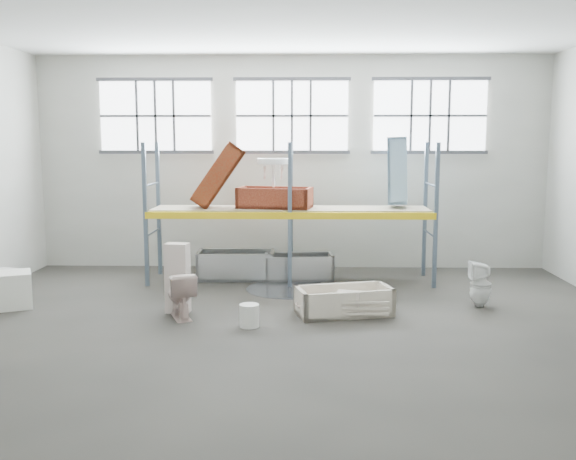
{
  "coord_description": "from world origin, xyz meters",
  "views": [
    {
      "loc": [
        0.31,
        -10.14,
        3.06
      ],
      "look_at": [
        0.0,
        1.5,
        1.4
      ],
      "focal_mm": 39.75,
      "sensor_mm": 36.0,
      "label": 1
    }
  ],
  "objects_px": {
    "toilet_beige": "(180,295)",
    "carton_near": "(9,290)",
    "rust_tub_flat": "(275,198)",
    "steel_tub_right": "(299,267)",
    "bucket": "(249,316)",
    "toilet_white": "(480,284)",
    "blue_tub_upright": "(398,170)",
    "cistern_tall": "(178,278)",
    "steel_tub_left": "(236,265)",
    "bathtub_beige": "(344,301)"
  },
  "relations": [
    {
      "from": "toilet_beige",
      "to": "carton_near",
      "type": "distance_m",
      "value": 3.32
    },
    {
      "from": "rust_tub_flat",
      "to": "carton_near",
      "type": "xyz_separation_m",
      "value": [
        -4.76,
        -2.37,
        -1.49
      ]
    },
    {
      "from": "steel_tub_right",
      "to": "bucket",
      "type": "bearing_deg",
      "value": -102.1
    },
    {
      "from": "steel_tub_right",
      "to": "bucket",
      "type": "distance_m",
      "value": 3.74
    },
    {
      "from": "toilet_white",
      "to": "bucket",
      "type": "xyz_separation_m",
      "value": [
        -4.14,
        -1.37,
        -0.23
      ]
    },
    {
      "from": "toilet_beige",
      "to": "toilet_white",
      "type": "height_order",
      "value": "toilet_white"
    },
    {
      "from": "blue_tub_upright",
      "to": "carton_near",
      "type": "height_order",
      "value": "blue_tub_upright"
    },
    {
      "from": "cistern_tall",
      "to": "toilet_white",
      "type": "bearing_deg",
      "value": 14.63
    },
    {
      "from": "steel_tub_right",
      "to": "toilet_white",
      "type": "bearing_deg",
      "value": -34.22
    },
    {
      "from": "bucket",
      "to": "carton_near",
      "type": "distance_m",
      "value": 4.63
    },
    {
      "from": "carton_near",
      "to": "bucket",
      "type": "bearing_deg",
      "value": -13.61
    },
    {
      "from": "steel_tub_left",
      "to": "blue_tub_upright",
      "type": "relative_size",
      "value": 1.18
    },
    {
      "from": "toilet_white",
      "to": "toilet_beige",
      "type": "bearing_deg",
      "value": -80.55
    },
    {
      "from": "rust_tub_flat",
      "to": "blue_tub_upright",
      "type": "relative_size",
      "value": 1.09
    },
    {
      "from": "rust_tub_flat",
      "to": "carton_near",
      "type": "distance_m",
      "value": 5.52
    },
    {
      "from": "toilet_white",
      "to": "steel_tub_left",
      "type": "bearing_deg",
      "value": -115.27
    },
    {
      "from": "cistern_tall",
      "to": "bucket",
      "type": "relative_size",
      "value": 3.31
    },
    {
      "from": "cistern_tall",
      "to": "steel_tub_left",
      "type": "relative_size",
      "value": 0.74
    },
    {
      "from": "toilet_white",
      "to": "blue_tub_upright",
      "type": "relative_size",
      "value": 0.59
    },
    {
      "from": "bathtub_beige",
      "to": "toilet_beige",
      "type": "relative_size",
      "value": 2.02
    },
    {
      "from": "carton_near",
      "to": "blue_tub_upright",
      "type": "bearing_deg",
      "value": 19.27
    },
    {
      "from": "cistern_tall",
      "to": "bucket",
      "type": "xyz_separation_m",
      "value": [
        1.34,
        -0.85,
        -0.43
      ]
    },
    {
      "from": "rust_tub_flat",
      "to": "bucket",
      "type": "bearing_deg",
      "value": -94.29
    },
    {
      "from": "toilet_beige",
      "to": "toilet_white",
      "type": "bearing_deg",
      "value": 166.84
    },
    {
      "from": "blue_tub_upright",
      "to": "toilet_beige",
      "type": "bearing_deg",
      "value": -142.48
    },
    {
      "from": "blue_tub_upright",
      "to": "bathtub_beige",
      "type": "bearing_deg",
      "value": -114.23
    },
    {
      "from": "steel_tub_left",
      "to": "carton_near",
      "type": "distance_m",
      "value": 4.64
    },
    {
      "from": "cistern_tall",
      "to": "toilet_white",
      "type": "distance_m",
      "value": 5.51
    },
    {
      "from": "bucket",
      "to": "toilet_beige",
      "type": "bearing_deg",
      "value": 157.98
    },
    {
      "from": "bathtub_beige",
      "to": "cistern_tall",
      "type": "relative_size",
      "value": 1.32
    },
    {
      "from": "bathtub_beige",
      "to": "cistern_tall",
      "type": "xyz_separation_m",
      "value": [
        -2.95,
        0.05,
        0.38
      ]
    },
    {
      "from": "bucket",
      "to": "steel_tub_right",
      "type": "bearing_deg",
      "value": 77.9
    },
    {
      "from": "bathtub_beige",
      "to": "steel_tub_right",
      "type": "bearing_deg",
      "value": 91.35
    },
    {
      "from": "bathtub_beige",
      "to": "blue_tub_upright",
      "type": "relative_size",
      "value": 1.15
    },
    {
      "from": "rust_tub_flat",
      "to": "blue_tub_upright",
      "type": "distance_m",
      "value": 2.71
    },
    {
      "from": "cistern_tall",
      "to": "rust_tub_flat",
      "type": "distance_m",
      "value": 3.29
    },
    {
      "from": "bathtub_beige",
      "to": "carton_near",
      "type": "height_order",
      "value": "carton_near"
    },
    {
      "from": "toilet_beige",
      "to": "cistern_tall",
      "type": "bearing_deg",
      "value": -94.65
    },
    {
      "from": "toilet_beige",
      "to": "bucket",
      "type": "distance_m",
      "value": 1.35
    },
    {
      "from": "toilet_beige",
      "to": "steel_tub_right",
      "type": "height_order",
      "value": "toilet_beige"
    },
    {
      "from": "cistern_tall",
      "to": "bucket",
      "type": "distance_m",
      "value": 1.65
    },
    {
      "from": "cistern_tall",
      "to": "blue_tub_upright",
      "type": "bearing_deg",
      "value": 42.83
    },
    {
      "from": "rust_tub_flat",
      "to": "blue_tub_upright",
      "type": "xyz_separation_m",
      "value": [
        2.64,
        0.21,
        0.57
      ]
    },
    {
      "from": "toilet_white",
      "to": "carton_near",
      "type": "bearing_deg",
      "value": -87.9
    },
    {
      "from": "toilet_white",
      "to": "rust_tub_flat",
      "type": "relative_size",
      "value": 0.54
    },
    {
      "from": "rust_tub_flat",
      "to": "toilet_beige",
      "type": "bearing_deg",
      "value": -116.75
    },
    {
      "from": "blue_tub_upright",
      "to": "bucket",
      "type": "relative_size",
      "value": 3.78
    },
    {
      "from": "steel_tub_right",
      "to": "rust_tub_flat",
      "type": "relative_size",
      "value": 0.96
    },
    {
      "from": "toilet_beige",
      "to": "steel_tub_left",
      "type": "relative_size",
      "value": 0.49
    },
    {
      "from": "steel_tub_left",
      "to": "toilet_white",
      "type": "bearing_deg",
      "value": -25.5
    }
  ]
}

